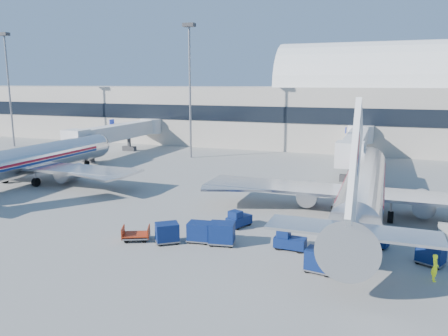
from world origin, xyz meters
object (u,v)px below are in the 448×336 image
at_px(airliner_mid, 24,161).
at_px(jetbridge_mid, 122,132).
at_px(mast_west, 190,71).
at_px(tug_left, 238,219).
at_px(jetbridge_near, 356,142).
at_px(cart_open_red, 136,236).
at_px(cart_solo_near, 319,260).
at_px(cart_solo_far, 431,253).
at_px(mast_far_west, 8,73).
at_px(cart_train_b, 199,232).
at_px(cart_train_a, 222,233).
at_px(tug_right, 374,239).
at_px(ramp_worker, 435,268).
at_px(cart_train_c, 167,233).
at_px(airliner_main, 363,188).
at_px(tug_lead, 289,240).

xyz_separation_m(airliner_mid, jetbridge_mid, (-2.40, 26.30, 1.00)).
distance_m(mast_west, tug_left, 40.53).
xyz_separation_m(jetbridge_near, tug_left, (-8.00, -33.38, -3.21)).
bearing_deg(cart_open_red, cart_solo_near, -27.45).
bearing_deg(cart_solo_far, mast_far_west, 179.76).
relative_size(tug_left, cart_train_b, 1.30).
height_order(jetbridge_near, mast_west, mast_west).
relative_size(cart_solo_far, cart_open_red, 0.86).
xyz_separation_m(cart_train_a, cart_solo_far, (15.49, 1.52, -0.10)).
bearing_deg(tug_right, cart_train_b, -146.53).
relative_size(jetbridge_mid, ramp_worker, 14.96).
xyz_separation_m(cart_train_c, cart_solo_far, (19.82, 2.74, -0.02)).
xyz_separation_m(jetbridge_mid, mast_far_west, (-25.60, -0.81, 10.86)).
height_order(cart_train_b, cart_open_red, cart_train_b).
bearing_deg(airliner_main, jetbridge_mid, 149.36).
bearing_deg(ramp_worker, airliner_main, 16.93).
bearing_deg(cart_solo_far, tug_left, -166.29).
xyz_separation_m(jetbridge_near, cart_solo_far, (7.67, -36.55, -3.05)).
distance_m(jetbridge_near, cart_train_a, 38.98).
height_order(tug_lead, cart_solo_far, cart_solo_far).
bearing_deg(cart_train_c, airliner_mid, 117.56).
relative_size(tug_right, cart_solo_far, 0.99).
relative_size(cart_train_b, ramp_worker, 1.13).
height_order(mast_west, cart_solo_near, mast_west).
bearing_deg(tug_left, airliner_mid, 99.19).
relative_size(cart_train_a, cart_solo_near, 1.13).
distance_m(tug_left, cart_open_red, 9.29).
xyz_separation_m(tug_right, cart_solo_near, (-3.41, -6.42, 0.27)).
height_order(mast_far_west, ramp_worker, mast_far_west).
distance_m(airliner_main, tug_right, 8.33).
height_order(jetbridge_mid, cart_solo_near, jetbridge_mid).
bearing_deg(airliner_main, mast_far_west, 159.99).
relative_size(jetbridge_mid, cart_solo_far, 12.00).
bearing_deg(cart_solo_far, tug_lead, -151.38).
xyz_separation_m(jetbridge_near, cart_train_a, (-7.82, -38.07, -2.95)).
height_order(mast_west, tug_left, mast_west).
bearing_deg(cart_train_a, tug_lead, -0.78).
distance_m(cart_train_b, cart_open_red, 5.29).
xyz_separation_m(tug_lead, cart_train_c, (-9.61, -2.12, 0.17)).
distance_m(cart_solo_near, cart_open_red, 15.16).
bearing_deg(airliner_mid, cart_train_a, -20.32).
distance_m(tug_right, ramp_worker, 6.51).
distance_m(mast_far_west, mast_west, 40.00).
xyz_separation_m(airliner_mid, cart_open_red, (24.78, -13.38, -2.50)).
bearing_deg(cart_train_a, jetbridge_mid, 121.49).
relative_size(jetbridge_near, tug_left, 10.19).
bearing_deg(tug_lead, airliner_main, 67.99).
relative_size(cart_train_b, cart_solo_near, 1.00).
bearing_deg(tug_right, jetbridge_mid, 160.30).
bearing_deg(airliner_mid, ramp_worker, -15.44).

